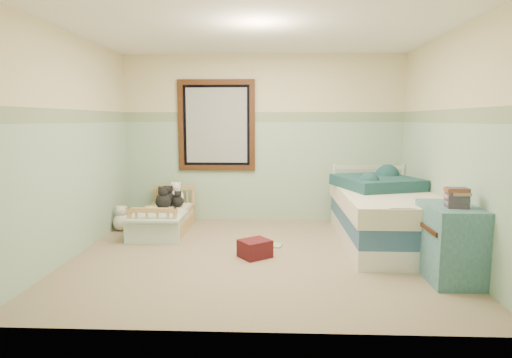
{
  "coord_description": "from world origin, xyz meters",
  "views": [
    {
      "loc": [
        0.17,
        -4.77,
        1.54
      ],
      "look_at": [
        -0.05,
        0.35,
        0.83
      ],
      "focal_mm": 30.41,
      "sensor_mm": 36.0,
      "label": 1
    }
  ],
  "objects_px": {
    "plush_floor_cream": "(122,222)",
    "plush_floor_tan": "(151,224)",
    "red_pillow": "(255,249)",
    "twin_bed_frame": "(384,235)",
    "toddler_bed_frame": "(165,225)",
    "floor_book": "(272,245)",
    "dresser": "(450,243)"
  },
  "relations": [
    {
      "from": "toddler_bed_frame",
      "to": "floor_book",
      "type": "height_order",
      "value": "toddler_bed_frame"
    },
    {
      "from": "plush_floor_tan",
      "to": "twin_bed_frame",
      "type": "distance_m",
      "value": 3.08
    },
    {
      "from": "plush_floor_tan",
      "to": "floor_book",
      "type": "distance_m",
      "value": 1.76
    },
    {
      "from": "dresser",
      "to": "floor_book",
      "type": "xyz_separation_m",
      "value": [
        -1.71,
        1.03,
        -0.35
      ]
    },
    {
      "from": "plush_floor_tan",
      "to": "red_pillow",
      "type": "height_order",
      "value": "plush_floor_tan"
    },
    {
      "from": "plush_floor_cream",
      "to": "red_pillow",
      "type": "bearing_deg",
      "value": -30.19
    },
    {
      "from": "plush_floor_cream",
      "to": "twin_bed_frame",
      "type": "xyz_separation_m",
      "value": [
        3.5,
        -0.51,
        -0.01
      ]
    },
    {
      "from": "plush_floor_cream",
      "to": "floor_book",
      "type": "height_order",
      "value": "plush_floor_cream"
    },
    {
      "from": "plush_floor_cream",
      "to": "plush_floor_tan",
      "type": "height_order",
      "value": "plush_floor_tan"
    },
    {
      "from": "toddler_bed_frame",
      "to": "dresser",
      "type": "distance_m",
      "value": 3.64
    },
    {
      "from": "toddler_bed_frame",
      "to": "plush_floor_cream",
      "type": "height_order",
      "value": "plush_floor_cream"
    },
    {
      "from": "twin_bed_frame",
      "to": "floor_book",
      "type": "height_order",
      "value": "twin_bed_frame"
    },
    {
      "from": "red_pillow",
      "to": "floor_book",
      "type": "bearing_deg",
      "value": 66.1
    },
    {
      "from": "plush_floor_cream",
      "to": "dresser",
      "type": "xyz_separation_m",
      "value": [
        3.81,
        -1.7,
        0.24
      ]
    },
    {
      "from": "twin_bed_frame",
      "to": "dresser",
      "type": "xyz_separation_m",
      "value": [
        0.31,
        -1.2,
        0.25
      ]
    },
    {
      "from": "plush_floor_tan",
      "to": "plush_floor_cream",
      "type": "bearing_deg",
      "value": 167.21
    },
    {
      "from": "twin_bed_frame",
      "to": "plush_floor_cream",
      "type": "bearing_deg",
      "value": 171.74
    },
    {
      "from": "toddler_bed_frame",
      "to": "plush_floor_tan",
      "type": "relative_size",
      "value": 5.01
    },
    {
      "from": "plush_floor_cream",
      "to": "plush_floor_tan",
      "type": "xyz_separation_m",
      "value": [
        0.45,
        -0.1,
        0.01
      ]
    },
    {
      "from": "plush_floor_cream",
      "to": "red_pillow",
      "type": "relative_size",
      "value": 0.75
    },
    {
      "from": "plush_floor_cream",
      "to": "dresser",
      "type": "distance_m",
      "value": 4.18
    },
    {
      "from": "plush_floor_tan",
      "to": "dresser",
      "type": "height_order",
      "value": "dresser"
    },
    {
      "from": "plush_floor_cream",
      "to": "toddler_bed_frame",
      "type": "bearing_deg",
      "value": -0.08
    },
    {
      "from": "twin_bed_frame",
      "to": "red_pillow",
      "type": "xyz_separation_m",
      "value": [
        -1.59,
        -0.6,
        -0.01
      ]
    },
    {
      "from": "toddler_bed_frame",
      "to": "floor_book",
      "type": "bearing_deg",
      "value": -24.29
    },
    {
      "from": "twin_bed_frame",
      "to": "plush_floor_tan",
      "type": "bearing_deg",
      "value": 172.41
    },
    {
      "from": "plush_floor_cream",
      "to": "plush_floor_tan",
      "type": "bearing_deg",
      "value": -12.79
    },
    {
      "from": "twin_bed_frame",
      "to": "dresser",
      "type": "height_order",
      "value": "dresser"
    },
    {
      "from": "plush_floor_cream",
      "to": "plush_floor_tan",
      "type": "distance_m",
      "value": 0.46
    },
    {
      "from": "twin_bed_frame",
      "to": "toddler_bed_frame",
      "type": "bearing_deg",
      "value": 170.06
    },
    {
      "from": "red_pillow",
      "to": "toddler_bed_frame",
      "type": "bearing_deg",
      "value": 139.58
    },
    {
      "from": "toddler_bed_frame",
      "to": "twin_bed_frame",
      "type": "xyz_separation_m",
      "value": [
        2.89,
        -0.51,
        0.03
      ]
    }
  ]
}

